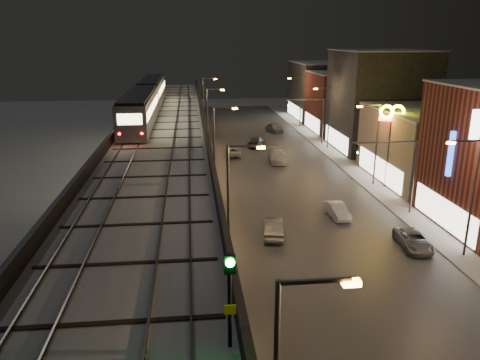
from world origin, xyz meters
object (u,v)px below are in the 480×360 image
car_mid_silver (233,152)px  car_mid_dark (256,142)px  car_onc_silver (337,211)px  rail_signal (230,283)px  car_near_white (273,228)px  subway_train (147,99)px  car_onc_red (274,128)px  car_onc_dark (413,241)px  car_onc_white (277,156)px

car_mid_silver → car_mid_dark: size_ratio=0.87×
car_onc_silver → rail_signal: bearing=-117.8°
rail_signal → car_onc_silver: (12.06, 26.57, -8.22)m
car_near_white → car_mid_dark: 33.41m
car_near_white → car_onc_silver: bearing=-142.8°
rail_signal → car_mid_dark: bearing=81.2°
subway_train → car_near_white: 28.86m
car_mid_silver → car_onc_red: car_onc_red is taller
rail_signal → car_mid_silver: size_ratio=0.71×
car_near_white → car_onc_dark: bearing=170.5°
car_onc_silver → car_onc_white: car_onc_white is taller
rail_signal → subway_train: bearing=97.6°
car_near_white → car_mid_silver: size_ratio=1.01×
car_mid_silver → car_onc_white: bearing=149.8°
car_onc_red → car_mid_silver: bearing=-135.0°
car_near_white → car_onc_silver: car_near_white is taller
rail_signal → car_onc_white: 48.64m
rail_signal → car_near_white: size_ratio=0.71×
subway_train → car_mid_dark: (15.14, 8.10, -7.65)m
car_onc_dark → car_onc_red: car_onc_red is taller
car_onc_red → car_onc_silver: bearing=-108.8°
car_mid_silver → car_mid_dark: (3.91, 5.42, 0.12)m
car_near_white → car_onc_red: size_ratio=1.02×
car_onc_red → car_near_white: bearing=-117.1°
car_near_white → car_onc_silver: 7.47m
rail_signal → car_onc_white: bearing=77.6°
subway_train → car_onc_silver: 29.42m
subway_train → car_onc_dark: 37.10m
car_onc_dark → car_onc_white: (-5.69, 27.26, 0.14)m
subway_train → car_near_white: size_ratio=8.10×
subway_train → rail_signal: (6.40, -48.13, 0.48)m
car_onc_dark → car_onc_red: bearing=98.1°
car_mid_dark → car_onc_red: (4.70, 10.67, 0.01)m
rail_signal → car_mid_dark: rail_signal is taller
car_onc_white → car_onc_silver: bearing=-79.9°
rail_signal → car_mid_dark: 57.49m
car_near_white → car_mid_silver: 27.84m
car_onc_silver → car_mid_silver: bearing=103.2°
rail_signal → car_onc_silver: 30.32m
rail_signal → car_near_white: bearing=76.5°
subway_train → car_onc_red: 28.36m
car_onc_dark → car_onc_white: car_onc_white is taller
car_near_white → car_onc_red: 44.64m
car_near_white → car_mid_silver: car_near_white is taller
subway_train → car_onc_red: (19.84, 18.78, -7.64)m
car_onc_white → car_near_white: bearing=-96.2°
car_onc_silver → car_onc_white: bearing=91.6°
car_onc_silver → car_mid_dark: bearing=93.0°
car_mid_silver → car_onc_red: bearing=-112.3°
subway_train → car_onc_red: size_ratio=8.24×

